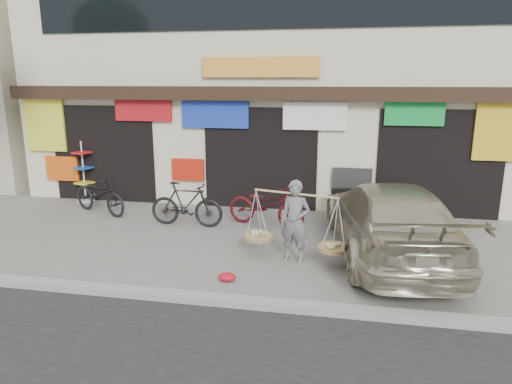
% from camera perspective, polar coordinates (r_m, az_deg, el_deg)
% --- Properties ---
extents(ground, '(70.00, 70.00, 0.00)m').
position_cam_1_polar(ground, '(9.17, -3.32, -7.85)').
color(ground, slate).
rests_on(ground, ground).
extents(kerb, '(70.00, 0.25, 0.12)m').
position_cam_1_polar(kerb, '(7.40, -7.12, -13.02)').
color(kerb, gray).
rests_on(kerb, ground).
extents(shophouse_block, '(14.00, 6.32, 7.00)m').
position_cam_1_polar(shophouse_block, '(14.83, 2.61, 14.07)').
color(shophouse_block, beige).
rests_on(shophouse_block, ground).
extents(street_vendor, '(2.02, 0.92, 1.59)m').
position_cam_1_polar(street_vendor, '(8.64, 4.88, -4.13)').
color(street_vendor, slate).
rests_on(street_vendor, ground).
extents(bike_0, '(2.00, 1.39, 1.00)m').
position_cam_1_polar(bike_0, '(12.48, -18.95, -0.31)').
color(bike_0, black).
rests_on(bike_0, ground).
extents(bike_1, '(1.78, 0.54, 1.06)m').
position_cam_1_polar(bike_1, '(10.89, -8.69, -1.52)').
color(bike_1, black).
rests_on(bike_1, ground).
extents(bike_2, '(2.06, 1.18, 1.02)m').
position_cam_1_polar(bike_2, '(10.75, 1.25, -1.68)').
color(bike_2, '#520E13').
rests_on(bike_2, ground).
extents(suv, '(2.71, 5.25, 1.46)m').
position_cam_1_polar(suv, '(9.35, 16.24, -3.26)').
color(suv, '#BAB096').
rests_on(suv, ground).
extents(display_rack, '(0.52, 0.52, 1.73)m').
position_cam_1_polar(display_rack, '(13.81, -20.70, 1.71)').
color(display_rack, silver).
rests_on(display_rack, ground).
extents(red_bag, '(0.31, 0.25, 0.14)m').
position_cam_1_polar(red_bag, '(8.04, -3.61, -10.55)').
color(red_bag, red).
rests_on(red_bag, ground).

